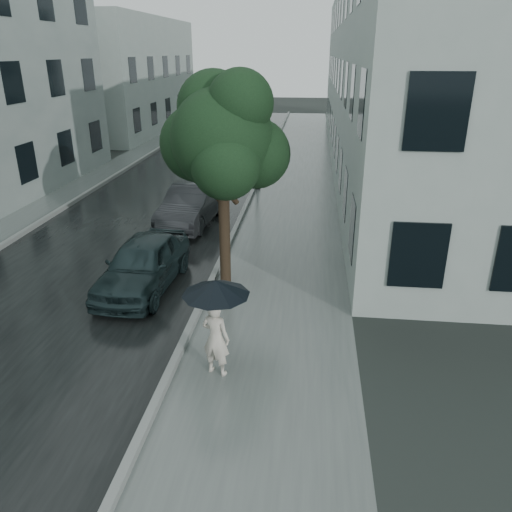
# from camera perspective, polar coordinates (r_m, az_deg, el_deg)

# --- Properties ---
(ground) EXTENTS (120.00, 120.00, 0.00)m
(ground) POSITION_cam_1_polar(r_m,az_deg,el_deg) (10.55, 0.37, -10.30)
(ground) COLOR black
(ground) RESTS_ON ground
(sidewalk) EXTENTS (3.50, 60.00, 0.01)m
(sidewalk) POSITION_cam_1_polar(r_m,az_deg,el_deg) (21.60, 4.47, 7.05)
(sidewalk) COLOR slate
(sidewalk) RESTS_ON ground
(kerb_near) EXTENTS (0.15, 60.00, 0.15)m
(kerb_near) POSITION_cam_1_polar(r_m,az_deg,el_deg) (21.72, -0.38, 7.40)
(kerb_near) COLOR slate
(kerb_near) RESTS_ON ground
(asphalt_road) EXTENTS (6.85, 60.00, 0.00)m
(asphalt_road) POSITION_cam_1_polar(r_m,az_deg,el_deg) (22.41, -9.38, 7.38)
(asphalt_road) COLOR black
(asphalt_road) RESTS_ON ground
(kerb_far) EXTENTS (0.15, 60.00, 0.15)m
(kerb_far) POSITION_cam_1_polar(r_m,az_deg,el_deg) (23.58, -17.68, 7.55)
(kerb_far) COLOR slate
(kerb_far) RESTS_ON ground
(sidewalk_far) EXTENTS (1.70, 60.00, 0.01)m
(sidewalk_far) POSITION_cam_1_polar(r_m,az_deg,el_deg) (23.98, -19.70, 7.36)
(sidewalk_far) COLOR #4C5451
(sidewalk_far) RESTS_ON ground
(building_near) EXTENTS (7.02, 36.00, 9.00)m
(building_near) POSITION_cam_1_polar(r_m,az_deg,el_deg) (28.71, 16.50, 19.16)
(building_near) COLOR #919F99
(building_near) RESTS_ON ground
(building_far_b) EXTENTS (7.02, 18.00, 8.00)m
(building_far_b) POSITION_cam_1_polar(r_m,az_deg,el_deg) (41.55, -15.13, 19.35)
(building_far_b) COLOR #919F99
(building_far_b) RESTS_ON ground
(pedestrian) EXTENTS (0.64, 0.52, 1.51)m
(pedestrian) POSITION_cam_1_polar(r_m,az_deg,el_deg) (9.40, -4.61, -9.36)
(pedestrian) COLOR beige
(pedestrian) RESTS_ON sidewalk
(umbrella) EXTENTS (1.27, 1.27, 1.06)m
(umbrella) POSITION_cam_1_polar(r_m,az_deg,el_deg) (8.92, -4.63, -3.60)
(umbrella) COLOR black
(umbrella) RESTS_ON ground
(street_tree) EXTENTS (3.24, 2.95, 5.38)m
(street_tree) POSITION_cam_1_polar(r_m,az_deg,el_deg) (12.27, -3.81, 13.40)
(street_tree) COLOR #332619
(street_tree) RESTS_ON ground
(lamp_post) EXTENTS (0.83, 0.43, 4.71)m
(lamp_post) POSITION_cam_1_polar(r_m,az_deg,el_deg) (21.94, -0.24, 14.58)
(lamp_post) COLOR black
(lamp_post) RESTS_ON ground
(car_near) EXTENTS (1.79, 3.99, 1.33)m
(car_near) POSITION_cam_1_polar(r_m,az_deg,el_deg) (13.04, -12.76, -0.87)
(car_near) COLOR #182729
(car_near) RESTS_ON ground
(car_far) EXTENTS (1.76, 4.24, 1.37)m
(car_far) POSITION_cam_1_polar(r_m,az_deg,el_deg) (17.73, -7.40, 5.81)
(car_far) COLOR #212326
(car_far) RESTS_ON ground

